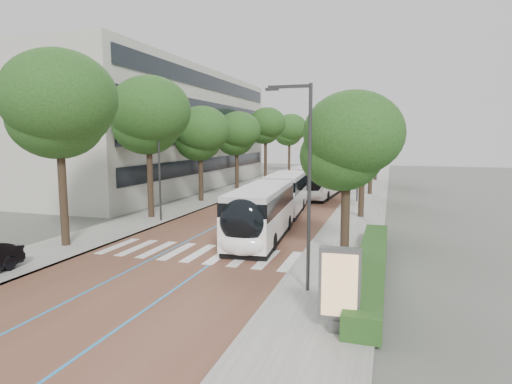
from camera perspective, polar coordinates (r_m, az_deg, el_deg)
ground at (r=22.32m, az=-9.22°, el=-8.71°), size 160.00×160.00×0.00m
road at (r=60.23m, az=8.13°, el=1.37°), size 11.00×140.00×0.02m
sidewalk_left at (r=61.89m, az=1.27°, el=1.65°), size 4.00×140.00×0.12m
sidewalk_right at (r=59.48m, az=15.28°, el=1.16°), size 4.00×140.00×0.12m
kerb_left at (r=61.38m, az=2.97°, el=1.59°), size 0.20×140.00×0.14m
kerb_right at (r=59.58m, az=13.45°, el=1.23°), size 0.20×140.00×0.14m
zebra_crossing at (r=23.09m, az=-7.65°, el=-8.07°), size 10.55×3.60×0.01m
lane_line_left at (r=60.51m, az=6.64°, el=1.44°), size 0.12×126.00×0.01m
lane_line_right at (r=59.99m, az=9.64°, el=1.33°), size 0.12×126.00×0.01m
office_building at (r=55.46m, az=-14.41°, el=7.96°), size 18.11×40.00×14.00m
hedge at (r=19.93m, az=15.15°, el=-9.26°), size 1.20×14.00×0.80m
streetlight_near at (r=16.48m, az=6.53°, el=2.75°), size 1.82×0.20×8.00m
streetlight_far at (r=41.26m, az=13.23°, el=5.28°), size 1.82×0.20×8.00m
lamp_post_left at (r=31.48m, az=-12.76°, el=3.46°), size 0.14×0.14×8.00m
trees_left at (r=45.82m, az=-4.63°, el=8.52°), size 6.05×60.88×10.17m
trees_right at (r=44.29m, az=14.99°, el=6.94°), size 5.73×47.26×8.93m
lead_bus at (r=29.21m, az=2.32°, el=-1.56°), size 3.98×18.54×3.20m
bus_queued_0 at (r=45.14m, az=8.88°, el=1.47°), size 3.26×12.53×3.20m
bus_queued_1 at (r=57.10m, az=10.52°, el=2.63°), size 2.59×12.41×3.20m
bus_queued_2 at (r=71.07m, az=12.03°, el=3.48°), size 2.60×12.41×3.20m
ad_panel at (r=13.73m, az=11.07°, el=-12.41°), size 1.30×0.53×2.65m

